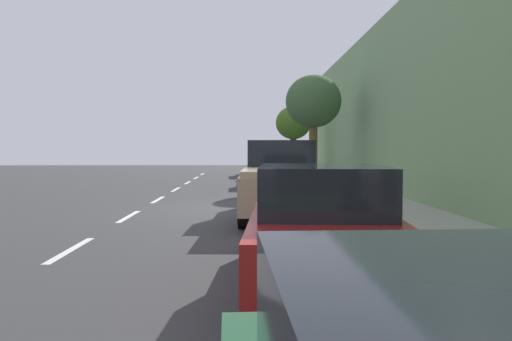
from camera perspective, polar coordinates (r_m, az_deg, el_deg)
ground at (r=14.26m, az=-1.49°, el=-4.48°), size 75.12×75.12×0.00m
sidewalk at (r=14.70m, az=13.28°, el=-4.09°), size 3.01×46.95×0.12m
curb_edge at (r=14.39m, az=7.13°, el=-4.18°), size 0.16×46.95×0.12m
lane_stripe_centre at (r=13.24m, az=-14.26°, el=-5.08°), size 0.14×44.20×0.01m
lane_stripe_bike_edge at (r=14.27m, az=1.26°, el=-4.46°), size 0.12×46.95×0.01m
building_facade at (r=15.22m, az=19.90°, el=8.50°), size 0.50×46.95×6.72m
parked_sedan_red_second at (r=6.52m, az=7.40°, el=-6.21°), size 2.05×4.50×1.52m
parked_pickup_tan_mid at (r=12.65m, az=2.93°, el=-1.28°), size 2.15×5.36×1.95m
parked_sedan_grey_far at (r=23.05m, az=1.53°, el=0.08°), size 1.94×4.45×1.52m
parked_suv_white_farthest at (r=32.31m, az=0.92°, el=1.27°), size 2.15×4.79×1.99m
bicycle_at_curb at (r=16.92m, az=4.31°, el=-2.13°), size 1.60×0.75×0.74m
cyclist_with_backpack at (r=16.45m, az=5.24°, el=0.18°), size 0.48×0.60×1.74m
street_tree_mid_block at (r=22.42m, az=6.54°, el=7.66°), size 2.45×2.45×4.85m
street_tree_far_end at (r=31.91m, az=4.27°, el=5.30°), size 2.22×2.22×4.28m
fire_hydrant at (r=9.08m, az=14.78°, el=-5.11°), size 0.22×0.22×0.84m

